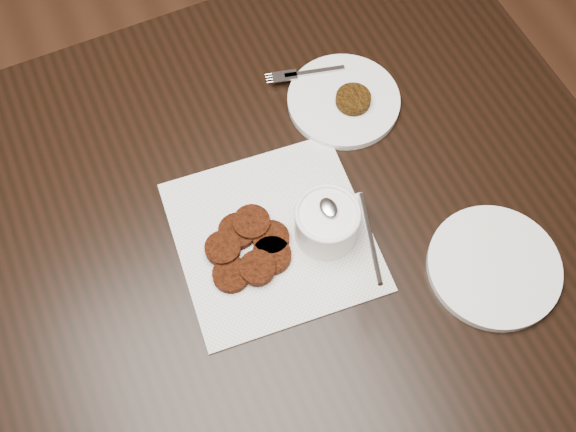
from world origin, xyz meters
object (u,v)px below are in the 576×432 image
(sauce_ramekin, at_px, (328,213))
(napkin, at_px, (273,236))
(plate_empty, at_px, (494,267))
(table, at_px, (200,336))
(plate_with_patty, at_px, (344,98))

(sauce_ramekin, bearing_deg, napkin, 159.46)
(napkin, height_order, sauce_ramekin, sauce_ramekin)
(napkin, height_order, plate_empty, plate_empty)
(table, relative_size, plate_empty, 7.35)
(napkin, distance_m, plate_with_patty, 0.28)
(napkin, bearing_deg, plate_empty, -33.55)
(table, distance_m, napkin, 0.41)
(table, relative_size, plate_with_patty, 7.71)
(plate_with_patty, bearing_deg, napkin, -139.56)
(napkin, relative_size, plate_empty, 1.46)
(table, xyz_separation_m, plate_empty, (0.44, -0.21, 0.38))
(table, xyz_separation_m, sauce_ramekin, (0.24, -0.05, 0.45))
(table, height_order, sauce_ramekin, sauce_ramekin)
(plate_with_patty, distance_m, plate_empty, 0.37)
(napkin, bearing_deg, table, 172.52)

